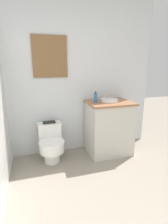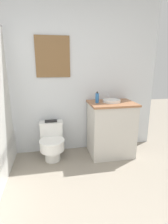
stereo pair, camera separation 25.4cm
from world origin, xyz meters
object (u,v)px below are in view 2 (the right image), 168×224
(sink, at_px, (112,101))
(book_on_tank, at_px, (51,121))
(soap_bottle, at_px, (97,98))
(toilet, at_px, (52,141))

(sink, height_order, book_on_tank, sink)
(soap_bottle, relative_size, book_on_tank, 0.90)
(sink, distance_m, soap_bottle, 0.25)
(toilet, height_order, sink, sink)
(soap_bottle, bearing_deg, sink, 2.09)
(toilet, xyz_separation_m, soap_bottle, (0.72, -0.00, 0.67))
(toilet, bearing_deg, soap_bottle, -0.40)
(toilet, distance_m, soap_bottle, 0.98)
(sink, relative_size, soap_bottle, 1.83)
(toilet, height_order, soap_bottle, soap_bottle)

